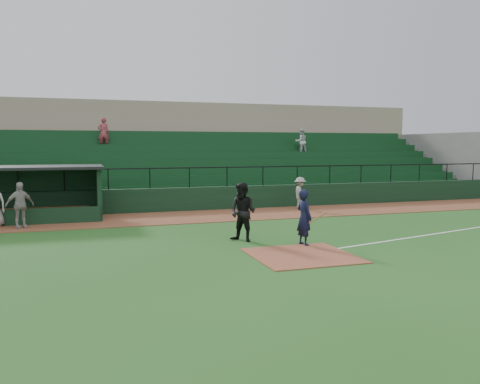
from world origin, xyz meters
name	(u,v)px	position (x,y,z in m)	size (l,w,h in m)	color
ground	(289,249)	(0.00, 0.00, 0.00)	(90.00, 90.00, 0.00)	#1F4F19
warning_track	(220,215)	(0.00, 8.00, 0.01)	(40.00, 4.00, 0.03)	brown
home_plate_dirt	(302,255)	(0.00, -1.00, 0.01)	(3.00, 3.00, 0.03)	brown
foul_line	(462,230)	(8.00, 1.20, 0.01)	(18.00, 0.09, 0.01)	white
stadium_structure	(184,162)	(0.00, 16.46, 2.30)	(38.00, 13.08, 6.40)	black
batter_at_plate	(304,218)	(0.74, 0.42, 0.94)	(1.07, 0.75, 1.87)	black
umpire	(243,212)	(-0.98, 1.71, 1.02)	(0.99, 0.77, 2.05)	black
runner	(300,193)	(4.51, 8.76, 0.87)	(1.08, 0.62, 1.67)	#9B9591
dugout_player_a	(20,205)	(-8.61, 6.95, 0.96)	(1.08, 0.45, 1.85)	#A19C97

